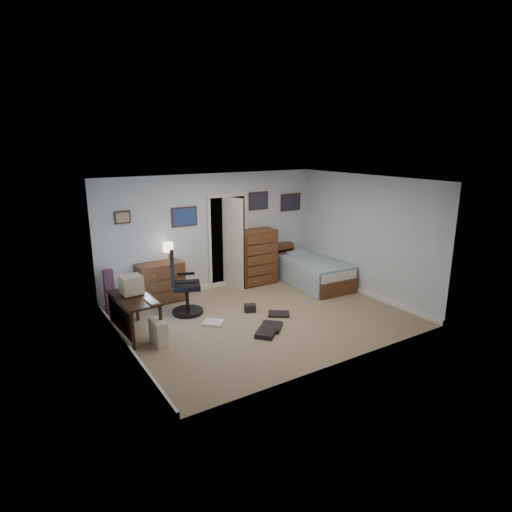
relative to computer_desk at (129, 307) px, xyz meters
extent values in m
cube|color=gray|center=(2.28, -0.54, -0.52)|extent=(5.00, 4.00, 0.02)
cube|color=black|center=(0.08, 0.00, 0.14)|extent=(0.59, 1.18, 0.04)
cube|color=black|center=(-0.12, -0.55, -0.20)|extent=(0.05, 0.05, 0.63)
cube|color=black|center=(0.34, -0.52, -0.20)|extent=(0.05, 0.05, 0.63)
cube|color=black|center=(-0.18, 0.53, -0.20)|extent=(0.05, 0.05, 0.63)
cube|color=black|center=(0.28, 0.56, -0.20)|extent=(0.05, 0.05, 0.63)
cube|color=black|center=(-0.17, -0.01, -0.16)|extent=(0.08, 1.06, 0.44)
cube|color=beige|center=(0.10, 0.15, 0.32)|extent=(0.35, 0.34, 0.30)
cube|color=#8CB2F2|center=(0.27, 0.16, 0.32)|extent=(0.02, 0.25, 0.19)
cube|color=beige|center=(0.10, 0.15, 0.16)|extent=(0.23, 0.23, 0.02)
cube|color=beige|center=(0.26, -0.35, 0.16)|extent=(0.15, 0.36, 0.02)
cube|color=beige|center=(0.28, -0.55, -0.31)|extent=(0.20, 0.38, 0.40)
cube|color=black|center=(0.37, -0.54, -0.31)|extent=(0.02, 0.27, 0.31)
cylinder|color=black|center=(1.18, 0.39, -0.48)|extent=(0.75, 0.75, 0.07)
cylinder|color=black|center=(1.18, 0.39, -0.23)|extent=(0.09, 0.09, 0.44)
cube|color=black|center=(1.18, 0.39, 0.03)|extent=(0.63, 0.63, 0.09)
cube|color=black|center=(0.95, 0.47, 0.38)|extent=(0.22, 0.44, 0.61)
cube|color=black|center=(1.08, 0.14, 0.19)|extent=(0.33, 0.17, 0.04)
cube|color=black|center=(1.27, 0.63, 0.19)|extent=(0.33, 0.17, 0.04)
cube|color=maroon|center=(-0.04, 1.18, -0.09)|extent=(0.17, 0.17, 0.84)
cube|color=brown|center=(0.97, 1.24, -0.11)|extent=(0.93, 0.49, 0.81)
cylinder|color=gold|center=(1.17, 1.24, 0.31)|extent=(0.13, 0.13, 0.02)
cylinder|color=gold|center=(1.17, 1.24, 0.43)|extent=(0.03, 0.03, 0.24)
cylinder|color=beige|center=(1.17, 1.24, 0.60)|extent=(0.21, 0.21, 0.18)
cube|color=black|center=(2.63, 1.76, 0.49)|extent=(0.90, 0.60, 2.00)
cube|color=white|center=(2.18, 1.43, 0.49)|extent=(0.06, 0.05, 2.00)
cube|color=white|center=(3.08, 1.43, 0.49)|extent=(0.06, 0.05, 2.00)
cube|color=white|center=(2.63, 1.43, 1.51)|extent=(0.96, 0.05, 0.06)
cube|color=white|center=(2.59, 1.33, 0.49)|extent=(0.31, 0.77, 2.00)
sphere|color=gold|center=(2.90, 1.17, 0.49)|extent=(0.06, 0.06, 0.06)
cube|color=brown|center=(3.22, 1.21, 0.11)|extent=(0.87, 0.53, 1.24)
cube|color=brown|center=(3.86, 1.34, -0.11)|extent=(0.90, 0.26, 0.80)
cube|color=black|center=(3.86, 1.27, 0.04)|extent=(0.82, 0.12, 0.27)
cube|color=maroon|center=(3.86, 1.27, 0.01)|extent=(0.72, 0.13, 0.20)
cube|color=brown|center=(4.28, 0.48, -0.34)|extent=(1.05, 1.95, 0.33)
cube|color=white|center=(4.28, 0.48, -0.09)|extent=(1.01, 1.91, 0.17)
cube|color=slate|center=(4.27, 0.39, 0.01)|extent=(1.09, 1.67, 0.09)
cube|color=slate|center=(3.77, 0.41, -0.24)|extent=(0.13, 1.61, 0.51)
cube|color=#8183CF|center=(4.32, 1.19, 0.05)|extent=(0.54, 0.39, 0.12)
cube|color=#331E11|center=(0.38, 1.44, 1.24)|extent=(0.30, 0.03, 0.24)
cube|color=#8A5F4B|center=(0.38, 1.43, 1.24)|extent=(0.25, 0.01, 0.19)
cube|color=#331E11|center=(1.63, 1.44, 1.14)|extent=(0.55, 0.03, 0.40)
cube|color=#180D5F|center=(1.63, 1.43, 1.14)|extent=(0.50, 0.01, 0.35)
cube|color=#331E11|center=(3.43, 1.44, 1.34)|extent=(0.50, 0.03, 0.40)
cube|color=black|center=(3.43, 1.43, 1.34)|extent=(0.45, 0.01, 0.35)
cube|color=#331E11|center=(4.33, 1.44, 1.24)|extent=(0.55, 0.03, 0.40)
cube|color=black|center=(4.33, 1.43, 1.24)|extent=(0.50, 0.01, 0.35)
cube|color=black|center=(2.58, -0.60, -0.49)|extent=(0.49, 0.47, 0.04)
cube|color=black|center=(1.91, -1.19, -0.47)|extent=(0.49, 0.48, 0.08)
cube|color=silver|center=(1.36, -0.31, -0.49)|extent=(0.45, 0.45, 0.05)
cube|color=black|center=(2.22, -0.17, -0.44)|extent=(0.27, 0.25, 0.14)
cube|color=black|center=(2.13, -1.02, -0.48)|extent=(0.55, 0.55, 0.06)
camera|label=1|loc=(-1.73, -6.67, 2.62)|focal=30.00mm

